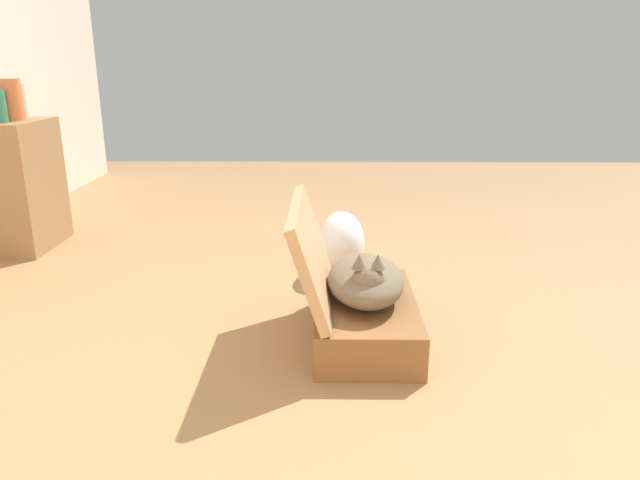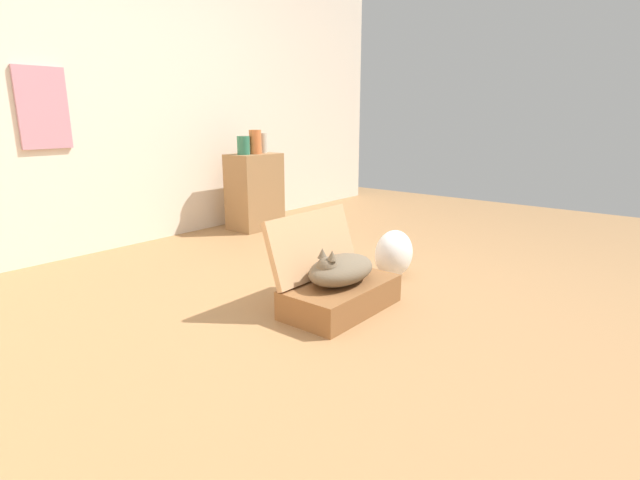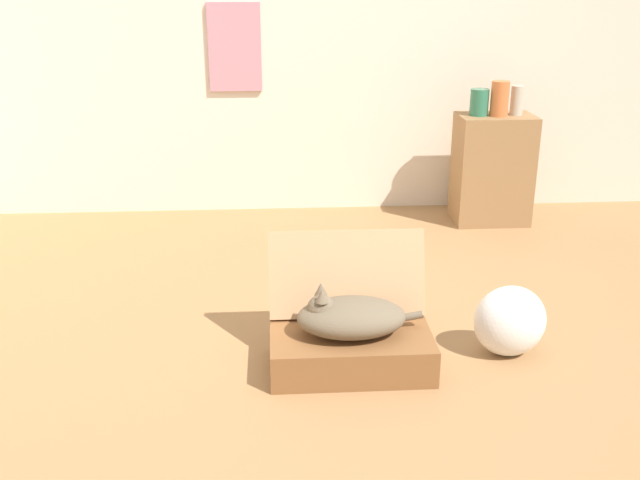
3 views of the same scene
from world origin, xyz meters
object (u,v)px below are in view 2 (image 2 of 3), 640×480
Objects in this scene: vase_tall at (243,145)px; plastic_bag_white at (394,254)px; suitcase_base at (341,296)px; vase_short at (263,143)px; vase_round at (255,142)px; side_table at (255,192)px; cat at (340,269)px.

plastic_bag_white is at bearing -99.74° from vase_tall.
plastic_bag_white is at bearing 6.21° from suitcase_base.
suitcase_base is at bearing -123.77° from vase_short.
plastic_bag_white is at bearing -103.67° from vase_round.
plastic_bag_white is 1.80m from side_table.
vase_tall reaches higher than suitcase_base.
suitcase_base is 3.08× the size of vase_round.
vase_round is (-0.12, -0.03, 0.02)m from vase_short.
suitcase_base is at bearing -2.64° from cat.
vase_round reaches higher than vase_short.
side_table is at bearing 90.00° from vase_round.
side_table is (1.10, 1.82, 0.27)m from suitcase_base.
suitcase_base is at bearing -118.29° from vase_tall.
plastic_bag_white is (0.69, 0.07, -0.08)m from cat.
suitcase_base is 2.11× the size of plastic_bag_white.
plastic_bag_white is (0.68, 0.07, 0.08)m from suitcase_base.
vase_round is (1.10, 1.79, 0.57)m from cat.
vase_tall is (0.99, 1.82, 0.54)m from cat.
vase_tall is at bearing 166.25° from vase_round.
vase_round is at bearing -167.82° from vase_short.
cat reaches higher than plastic_bag_white.
plastic_bag_white is at bearing -103.45° from side_table.
plastic_bag_white is 1.72× the size of vase_short.
cat is 2.13m from side_table.
cat is at bearing -173.90° from plastic_bag_white.
cat is 2.14m from vase_tall.
side_table reaches higher than cat.
plastic_bag_white is 1.91× the size of vase_tall.
vase_short is at bearing 56.23° from suitcase_base.
vase_short is (1.22, 1.81, 0.55)m from cat.
vase_round is (0.42, 1.72, 0.65)m from plastic_bag_white.
side_table is 0.45m from vase_round.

